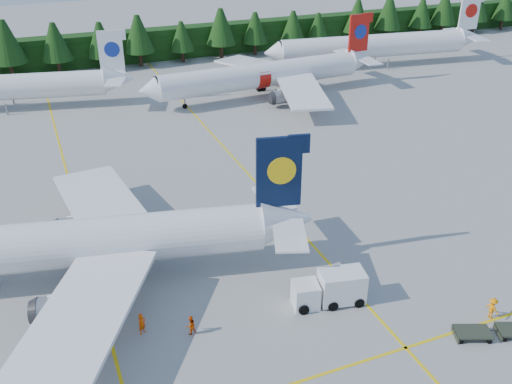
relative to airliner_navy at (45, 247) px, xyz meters
name	(u,v)px	position (x,y,z in m)	size (l,w,h in m)	color
ground	(297,318)	(17.42, -12.19, -3.63)	(320.00, 320.00, 0.00)	#9C9C97
taxi_stripe_a	(82,230)	(3.42, 7.81, -3.62)	(0.25, 120.00, 0.01)	yellow
taxi_stripe_b	(267,195)	(23.42, 7.81, -3.62)	(0.25, 120.00, 0.01)	yellow
taxi_stripe_cross	(334,371)	(17.42, -18.19, -3.62)	(80.00, 0.25, 0.01)	yellow
treeline_hedge	(113,48)	(17.42, 69.81, -0.63)	(220.00, 4.00, 6.00)	black
airliner_navy	(45,247)	(0.00, 0.00, 0.00)	(40.96, 33.35, 12.06)	white
airliner_red	(257,76)	(35.22, 39.71, -0.09)	(40.50, 33.26, 11.77)	white
airliner_far_right	(367,46)	(61.72, 49.18, 0.33)	(43.34, 9.23, 12.63)	white
service_truck	(329,289)	(20.66, -11.36, -2.23)	(6.12, 3.20, 2.81)	white
crew_a	(142,324)	(5.85, -9.26, -2.73)	(0.66, 0.43, 1.80)	#FF4F05
crew_b	(191,325)	(9.23, -10.71, -2.83)	(0.78, 0.60, 1.60)	#DC4504
crew_c	(492,308)	(31.61, -17.86, -2.71)	(0.76, 0.51, 1.84)	orange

